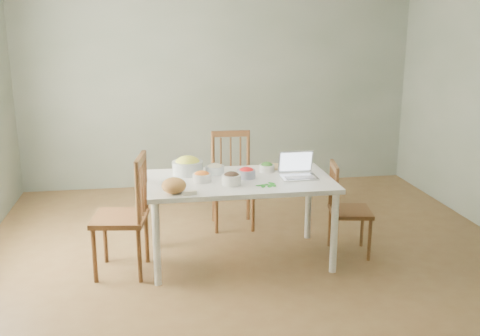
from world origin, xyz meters
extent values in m
cube|color=brown|center=(0.00, 0.00, 0.00)|extent=(5.00, 5.00, 0.00)
cube|color=gray|center=(0.00, 2.50, 1.35)|extent=(5.00, 0.00, 2.70)
cube|color=gray|center=(0.00, -2.50, 1.35)|extent=(5.00, 0.00, 2.70)
ellipsoid|color=#B4753B|center=(-0.71, -0.25, 0.82)|extent=(0.24, 0.24, 0.13)
cube|color=beige|center=(-0.59, -0.32, 0.77)|extent=(0.12, 0.06, 0.03)
cylinder|color=#D0BC7F|center=(0.25, 0.41, 0.76)|extent=(0.26, 0.26, 0.02)
camera|label=1|loc=(-0.86, -4.49, 2.08)|focal=41.21mm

